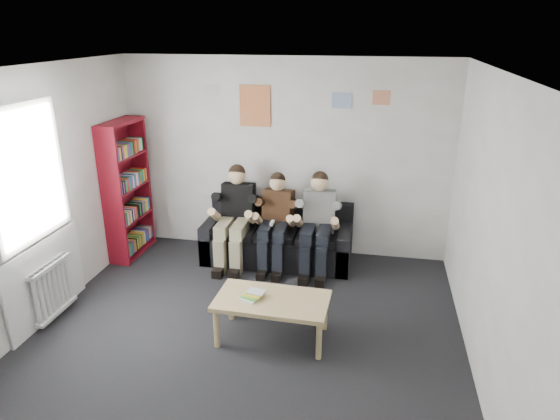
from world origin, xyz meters
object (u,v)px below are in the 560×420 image
(person_left, at_px, (235,218))
(bookshelf, at_px, (128,190))
(sofa, at_px, (278,240))
(coffee_table, at_px, (272,304))
(person_middle, at_px, (275,222))
(person_right, at_px, (317,224))

(person_left, bearing_deg, bookshelf, 177.38)
(bookshelf, distance_m, person_left, 1.54)
(sofa, height_order, coffee_table, sofa)
(sofa, bearing_deg, person_left, -160.78)
(person_middle, xyz_separation_m, person_right, (0.56, -0.00, 0.02))
(sofa, relative_size, person_middle, 1.59)
(bookshelf, xyz_separation_m, person_right, (2.62, -0.00, -0.31))
(bookshelf, distance_m, coffee_table, 2.94)
(coffee_table, height_order, person_left, person_left)
(sofa, distance_m, bookshelf, 2.18)
(coffee_table, bearing_deg, person_middle, 100.41)
(sofa, height_order, person_middle, person_middle)
(sofa, bearing_deg, bookshelf, -174.75)
(person_middle, distance_m, person_right, 0.56)
(person_middle, relative_size, person_right, 0.97)
(coffee_table, bearing_deg, person_left, 117.49)
(sofa, height_order, person_left, person_left)
(person_middle, bearing_deg, person_right, 7.58)
(person_left, bearing_deg, sofa, 16.76)
(sofa, relative_size, person_left, 1.50)
(bookshelf, relative_size, person_left, 1.42)
(person_left, relative_size, person_right, 1.03)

